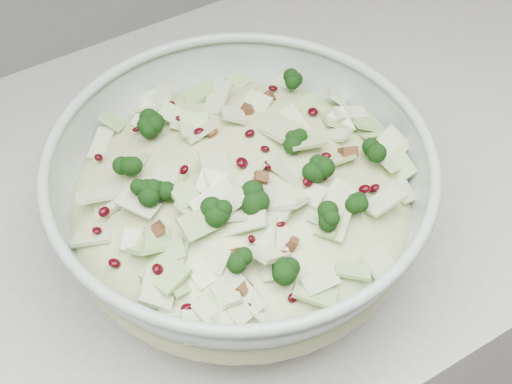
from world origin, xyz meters
TOP-DOWN VIEW (x-y plane):
  - mixing_bowl at (0.15, 1.60)m, footprint 0.38×0.38m
  - salad at (0.15, 1.60)m, footprint 0.36×0.36m

SIDE VIEW (x-z plane):
  - mixing_bowl at x=0.15m, z-range 0.90..1.04m
  - salad at x=0.15m, z-range 0.92..1.06m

